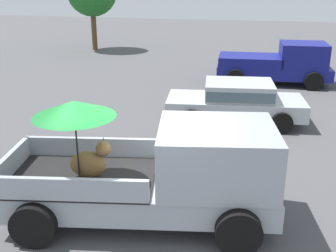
{
  "coord_description": "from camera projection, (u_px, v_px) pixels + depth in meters",
  "views": [
    {
      "loc": [
        2.08,
        -6.7,
        4.42
      ],
      "look_at": [
        -0.0,
        2.27,
        1.1
      ],
      "focal_mm": 44.26,
      "sensor_mm": 36.0,
      "label": 1
    }
  ],
  "objects": [
    {
      "name": "parked_sedan_near",
      "position": [
        237.0,
        100.0,
        13.13
      ],
      "size": [
        4.48,
        2.36,
        1.33
      ],
      "rotation": [
        0.0,
        0.0,
        3.26
      ],
      "color": "black",
      "rests_on": "ground"
    },
    {
      "name": "pickup_truck_red",
      "position": [
        278.0,
        64.0,
        17.95
      ],
      "size": [
        4.89,
        2.38,
        1.8
      ],
      "rotation": [
        0.0,
        0.0,
        0.06
      ],
      "color": "black",
      "rests_on": "ground"
    },
    {
      "name": "pickup_truck_main",
      "position": [
        163.0,
        172.0,
        7.71
      ],
      "size": [
        5.3,
        2.95,
        2.42
      ],
      "rotation": [
        0.0,
        0.0,
        0.17
      ],
      "color": "black",
      "rests_on": "ground"
    },
    {
      "name": "ground_plane",
      "position": [
        142.0,
        217.0,
        8.08
      ],
      "size": [
        80.0,
        80.0,
        0.0
      ],
      "primitive_type": "plane",
      "color": "#4C4C4F"
    }
  ]
}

